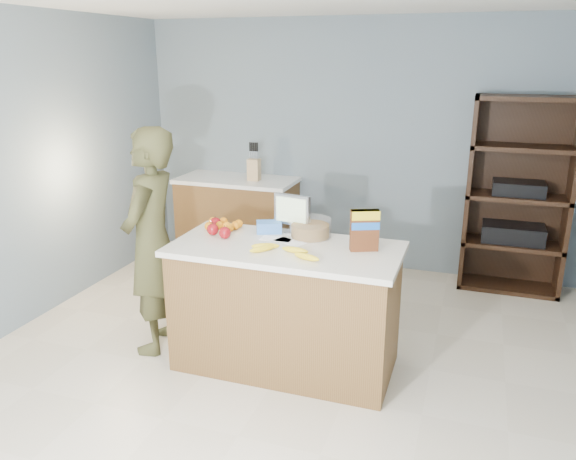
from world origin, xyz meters
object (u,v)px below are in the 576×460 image
(cereal_box, at_px, (365,227))
(person, at_px, (152,242))
(counter_peninsula, at_px, (286,311))
(shelving_unit, at_px, (517,199))
(tv, at_px, (292,211))

(cereal_box, bearing_deg, person, -174.88)
(counter_peninsula, xyz_separation_m, cereal_box, (0.52, 0.09, 0.65))
(person, bearing_deg, counter_peninsula, 85.25)
(shelving_unit, bearing_deg, counter_peninsula, -127.11)
(shelving_unit, relative_size, cereal_box, 6.52)
(shelving_unit, height_order, cereal_box, shelving_unit)
(shelving_unit, relative_size, person, 1.08)
(person, bearing_deg, tv, 102.70)
(shelving_unit, bearing_deg, tv, -132.62)
(person, xyz_separation_m, cereal_box, (1.53, 0.14, 0.23))
(counter_peninsula, xyz_separation_m, tv, (-0.06, 0.30, 0.64))
(counter_peninsula, relative_size, cereal_box, 5.65)
(counter_peninsula, relative_size, shelving_unit, 0.87)
(shelving_unit, distance_m, cereal_box, 2.23)
(counter_peninsula, distance_m, tv, 0.71)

